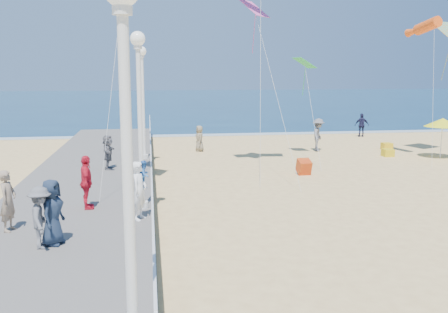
{
  "coord_description": "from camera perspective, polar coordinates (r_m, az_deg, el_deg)",
  "views": [
    {
      "loc": [
        -5.07,
        -15.12,
        4.55
      ],
      "look_at": [
        -2.5,
        2.0,
        1.6
      ],
      "focal_mm": 40.0,
      "sensor_mm": 36.0,
      "label": 1
    }
  ],
  "objects": [
    {
      "name": "beach_umbrella",
      "position": [
        28.74,
        23.72,
        3.58
      ],
      "size": [
        1.9,
        1.9,
        2.14
      ],
      "color": "white",
      "rests_on": "ground"
    },
    {
      "name": "spectator_2",
      "position": [
        12.64,
        -20.22,
        -6.55
      ],
      "size": [
        0.69,
        1.04,
        1.5
      ],
      "primitive_type": "imported",
      "rotation": [
        0.0,
        0.0,
        1.72
      ],
      "color": "slate",
      "rests_on": "boardwalk"
    },
    {
      "name": "spectator_6",
      "position": [
        14.27,
        -23.46,
        -4.66
      ],
      "size": [
        0.5,
        0.66,
        1.63
      ],
      "primitive_type": "imported",
      "rotation": [
        0.0,
        0.0,
        1.38
      ],
      "color": "gray",
      "rests_on": "boardwalk"
    },
    {
      "name": "kite_diamond_pink",
      "position": [
        23.79,
        3.46,
        16.55
      ],
      "size": [
        1.62,
        1.64,
        0.81
      ],
      "primitive_type": "cube",
      "rotation": [
        0.67,
        0.0,
        0.85
      ],
      "color": "#E253B2"
    },
    {
      "name": "surf_line",
      "position": [
        36.26,
        -0.43,
        2.5
      ],
      "size": [
        160.0,
        1.2,
        0.04
      ],
      "primitive_type": "cube",
      "color": "silver",
      "rests_on": "ground"
    },
    {
      "name": "railing",
      "position": [
        15.48,
        -8.28,
        -2.74
      ],
      "size": [
        0.05,
        42.0,
        0.55
      ],
      "color": "white",
      "rests_on": "boardwalk"
    },
    {
      "name": "ground",
      "position": [
        16.58,
        9.67,
        -6.39
      ],
      "size": [
        160.0,
        160.0,
        0.0
      ],
      "primitive_type": "plane",
      "color": "#E8C479",
      "rests_on": "ground"
    },
    {
      "name": "boardwalk",
      "position": [
        15.92,
        -17.09,
        -6.62
      ],
      "size": [
        5.0,
        44.0,
        0.4
      ],
      "primitive_type": "cube",
      "color": "slate",
      "rests_on": "ground"
    },
    {
      "name": "lamp_post_near",
      "position": [
        6.19,
        -11.06,
        1.26
      ],
      "size": [
        0.44,
        0.44,
        5.32
      ],
      "color": "white",
      "rests_on": "boardwalk"
    },
    {
      "name": "beach_chair_right",
      "position": [
        28.56,
        18.21,
        0.42
      ],
      "size": [
        0.55,
        0.55,
        0.4
      ],
      "primitive_type": "cube",
      "color": "gold",
      "rests_on": "ground"
    },
    {
      "name": "beach_walker_a",
      "position": [
        29.35,
        10.72,
        2.45
      ],
      "size": [
        1.17,
        1.41,
        1.9
      ],
      "primitive_type": "imported",
      "rotation": [
        0.0,
        0.0,
        1.11
      ],
      "color": "slate",
      "rests_on": "ground"
    },
    {
      "name": "toddler_held",
      "position": [
        14.34,
        -9.09,
        -2.07
      ],
      "size": [
        0.45,
        0.49,
        0.82
      ],
      "primitive_type": "imported",
      "rotation": [
        0.0,
        0.0,
        1.15
      ],
      "color": "#3679CE",
      "rests_on": "boardwalk"
    },
    {
      "name": "woman_holding_toddler",
      "position": [
        14.29,
        -9.65,
        -3.88
      ],
      "size": [
        0.61,
        0.72,
        1.67
      ],
      "primitive_type": "imported",
      "rotation": [
        0.0,
        0.0,
        1.15
      ],
      "color": "white",
      "rests_on": "boardwalk"
    },
    {
      "name": "kite_windsock",
      "position": [
        27.87,
        22.24,
        13.66
      ],
      "size": [
        0.99,
        2.6,
        1.06
      ],
      "primitive_type": "cylinder",
      "rotation": [
        1.36,
        0.0,
        0.17
      ],
      "color": "#F45314"
    },
    {
      "name": "spectator_5",
      "position": [
        21.97,
        -13.13,
        0.48
      ],
      "size": [
        0.48,
        1.38,
        1.48
      ],
      "primitive_type": "imported",
      "rotation": [
        0.0,
        0.0,
        1.54
      ],
      "color": "slate",
      "rests_on": "boardwalk"
    },
    {
      "name": "spectator_4",
      "position": [
        12.77,
        -19.04,
        -6.04
      ],
      "size": [
        0.71,
        0.9,
        1.62
      ],
      "primitive_type": "imported",
      "rotation": [
        0.0,
        0.0,
        1.3
      ],
      "color": "#1C293D",
      "rests_on": "boardwalk"
    },
    {
      "name": "spectator_3",
      "position": [
        15.74,
        -15.45,
        -2.87
      ],
      "size": [
        0.52,
        1.01,
        1.65
      ],
      "primitive_type": "imported",
      "rotation": [
        0.0,
        0.0,
        1.7
      ],
      "color": "red",
      "rests_on": "boardwalk"
    },
    {
      "name": "beach_walker_b",
      "position": [
        36.6,
        15.47,
        3.47
      ],
      "size": [
        1.03,
        0.61,
        1.65
      ],
      "primitive_type": "imported",
      "rotation": [
        0.0,
        0.0,
        2.92
      ],
      "color": "#1C1D3E",
      "rests_on": "ground"
    },
    {
      "name": "beach_walker_c",
      "position": [
        28.8,
        -2.82,
        2.07
      ],
      "size": [
        0.56,
        0.78,
        1.5
      ],
      "primitive_type": "imported",
      "rotation": [
        0.0,
        0.0,
        -1.45
      ],
      "color": "#83755B",
      "rests_on": "ground"
    },
    {
      "name": "box_kite",
      "position": [
        22.54,
        9.11,
        -1.32
      ],
      "size": [
        0.59,
        0.74,
        0.74
      ],
      "primitive_type": "cube",
      "rotation": [
        0.31,
        0.0,
        0.06
      ],
      "color": "red",
      "rests_on": "ground"
    },
    {
      "name": "lamp_post_mid",
      "position": [
        15.15,
        -9.64,
        6.17
      ],
      "size": [
        0.44,
        0.44,
        5.32
      ],
      "color": "white",
      "rests_on": "boardwalk"
    },
    {
      "name": "kite_diamond_green",
      "position": [
        27.18,
        9.18,
        10.52
      ],
      "size": [
        1.1,
        1.21,
        0.57
      ],
      "primitive_type": "cube",
      "rotation": [
        0.53,
        0.0,
        1.71
      ],
      "color": "green"
    },
    {
      "name": "ocean",
      "position": [
        80.41,
        -4.93,
        6.39
      ],
      "size": [
        160.0,
        90.0,
        0.05
      ],
      "primitive_type": "cube",
      "color": "#0D2E4E",
      "rests_on": "ground"
    },
    {
      "name": "beach_chair_left",
      "position": [
        31.03,
        18.11,
        1.12
      ],
      "size": [
        0.55,
        0.55,
        0.4
      ],
      "primitive_type": "cube",
      "color": "yellow",
      "rests_on": "ground"
    },
    {
      "name": "lamp_post_far",
      "position": [
        24.14,
        -9.27,
        7.43
      ],
      "size": [
        0.44,
        0.44,
        5.32
      ],
      "color": "white",
      "rests_on": "boardwalk"
    }
  ]
}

